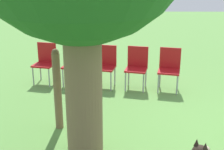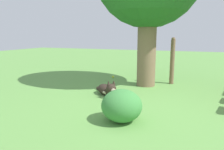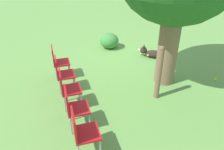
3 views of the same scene
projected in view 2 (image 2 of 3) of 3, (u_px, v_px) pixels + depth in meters
The scene contains 5 objects.
ground_plane at pixel (143, 97), 4.94m from camera, with size 30.00×30.00×0.00m, color #609947.
dog at pixel (107, 89), 5.05m from camera, with size 0.81×0.79×0.40m.
fence_post at pixel (172, 61), 6.16m from camera, with size 0.12×0.12×1.32m.
tennis_ball at pixel (113, 77), 7.11m from camera, with size 0.07×0.07×0.07m.
low_shrub at pixel (122, 106), 3.50m from camera, with size 0.66×0.66×0.53m.
Camera 2 is at (1.11, -4.69, 1.38)m, focal length 35.00 mm.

